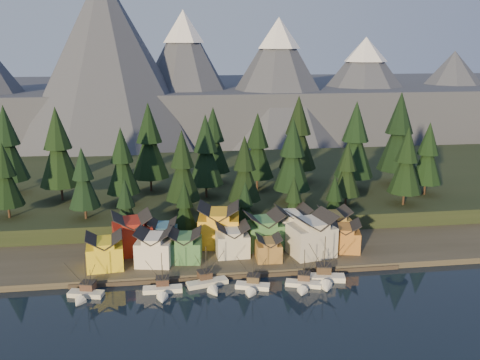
{
  "coord_description": "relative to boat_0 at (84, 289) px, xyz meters",
  "views": [
    {
      "loc": [
        -16.63,
        -102.43,
        55.11
      ],
      "look_at": [
        2.12,
        30.0,
        20.5
      ],
      "focal_mm": 40.0,
      "sensor_mm": 36.0,
      "label": 1
    }
  ],
  "objects": [
    {
      "name": "tree_hill_3",
      "position": [
        5.69,
        50.28,
        17.28
      ],
      "size": [
        10.47,
        10.47,
        24.39
      ],
      "color": "#332319",
      "rests_on": "hillside"
    },
    {
      "name": "tree_hill_8",
      "position": [
        49.69,
        62.28,
        18.38
      ],
      "size": [
        11.34,
        11.34,
        26.41
      ],
      "color": "#332319",
      "rests_on": "hillside"
    },
    {
      "name": "ground",
      "position": [
        35.69,
        -9.72,
        -2.06
      ],
      "size": [
        500.0,
        500.0,
        0.0
      ],
      "primitive_type": "plane",
      "color": "black",
      "rests_on": "ground"
    },
    {
      "name": "boat_1",
      "position": [
        17.21,
        -0.32,
        -0.15
      ],
      "size": [
        9.13,
        9.93,
        10.23
      ],
      "rotation": [
        0.0,
        0.0,
        -0.02
      ],
      "color": "silver",
      "rests_on": "ground"
    },
    {
      "name": "tree_hill_14",
      "position": [
        99.69,
        62.28,
        21.81
      ],
      "size": [
        14.03,
        14.03,
        32.68
      ],
      "color": "#332319",
      "rests_on": "hillside"
    },
    {
      "name": "house_front_0",
      "position": [
        3.44,
        12.8,
        3.96
      ],
      "size": [
        9.31,
        8.88,
        8.59
      ],
      "rotation": [
        0.0,
        0.0,
        0.09
      ],
      "color": "yellow",
      "rests_on": "shore_strip"
    },
    {
      "name": "tree_hill_15",
      "position": [
        35.69,
        72.28,
        18.96
      ],
      "size": [
        11.79,
        11.79,
        27.47
      ],
      "color": "#332319",
      "rests_on": "hillside"
    },
    {
      "name": "boat_2",
      "position": [
        27.84,
        1.57,
        -0.17
      ],
      "size": [
        10.29,
        10.8,
        10.46
      ],
      "rotation": [
        0.0,
        0.0,
        0.25
      ],
      "color": "beige",
      "rests_on": "ground"
    },
    {
      "name": "house_front_4",
      "position": [
        43.93,
        11.97,
        2.78
      ],
      "size": [
        6.42,
        6.9,
        6.36
      ],
      "rotation": [
        0.0,
        0.0,
        -0.04
      ],
      "color": "olive",
      "rests_on": "shore_strip"
    },
    {
      "name": "mountain_ridge",
      "position": [
        31.49,
        203.87,
        24.0
      ],
      "size": [
        560.0,
        190.0,
        90.0
      ],
      "color": "#474A5B",
      "rests_on": "ground"
    },
    {
      "name": "house_back_5",
      "position": [
        64.72,
        23.33,
        4.22
      ],
      "size": [
        8.19,
        8.29,
        9.11
      ],
      "rotation": [
        0.0,
        0.0,
        -0.01
      ],
      "color": "olive",
      "rests_on": "shore_strip"
    },
    {
      "name": "tree_hill_16",
      "position": [
        -32.31,
        68.28,
        20.18
      ],
      "size": [
        12.75,
        12.75,
        29.7
      ],
      "color": "#332319",
      "rests_on": "hillside"
    },
    {
      "name": "house_back_3",
      "position": [
        44.26,
        20.54,
        4.54
      ],
      "size": [
        10.6,
        9.71,
        9.7
      ],
      "rotation": [
        0.0,
        0.0,
        0.14
      ],
      "color": "#417843",
      "rests_on": "shore_strip"
    },
    {
      "name": "tree_shore_1",
      "position": [
        23.69,
        30.28,
        8.61
      ],
      "size": [
        7.21,
        7.21,
        16.79
      ],
      "color": "#332319",
      "rests_on": "shore_strip"
    },
    {
      "name": "house_front_5",
      "position": [
        55.52,
        13.81,
        5.32
      ],
      "size": [
        12.5,
        11.77,
        11.18
      ],
      "rotation": [
        0.0,
        0.0,
        0.22
      ],
      "color": "beige",
      "rests_on": "shore_strip"
    },
    {
      "name": "house_back_1",
      "position": [
        17.48,
        22.7,
        3.76
      ],
      "size": [
        8.08,
        8.16,
        8.22
      ],
      "rotation": [
        0.0,
        0.0,
        -0.11
      ],
      "color": "#386986",
      "rests_on": "shore_strip"
    },
    {
      "name": "tree_hill_7",
      "position": [
        41.69,
        38.28,
        16.55
      ],
      "size": [
        9.9,
        9.9,
        23.07
      ],
      "color": "#332319",
      "rests_on": "hillside"
    },
    {
      "name": "boat_0",
      "position": [
        0.0,
        0.0,
        0.0
      ],
      "size": [
        8.43,
        8.97,
        10.3
      ],
      "rotation": [
        0.0,
        0.0,
        -0.26
      ],
      "color": "beige",
      "rests_on": "ground"
    },
    {
      "name": "tree_shore_3",
      "position": [
        54.69,
        30.28,
        8.72
      ],
      "size": [
        7.29,
        7.29,
        16.98
      ],
      "color": "#332319",
      "rests_on": "shore_strip"
    },
    {
      "name": "house_back_0",
      "position": [
        9.6,
        21.94,
        5.01
      ],
      "size": [
        11.05,
        10.72,
        10.6
      ],
      "rotation": [
        0.0,
        0.0,
        0.16
      ],
      "color": "maroon",
      "rests_on": "shore_strip"
    },
    {
      "name": "boat_3",
      "position": [
        37.56,
        -1.28,
        -0.09
      ],
      "size": [
        8.48,
        8.96,
        10.0
      ],
      "rotation": [
        0.0,
        0.0,
        -0.31
      ],
      "color": "white",
      "rests_on": "ground"
    },
    {
      "name": "house_back_4",
      "position": [
        53.31,
        24.85,
        4.47
      ],
      "size": [
        9.52,
        9.2,
        9.58
      ],
      "rotation": [
        0.0,
        0.0,
        0.09
      ],
      "color": "white",
      "rests_on": "shore_strip"
    },
    {
      "name": "tree_hill_11",
      "position": [
        73.69,
        40.28,
        14.87
      ],
      "size": [
        8.59,
        8.59,
        20.0
      ],
      "color": "#332319",
      "rests_on": "hillside"
    },
    {
      "name": "shore_strip",
      "position": [
        35.69,
        30.28,
        -1.31
      ],
      "size": [
        400.0,
        50.0,
        1.5
      ],
      "primitive_type": "cube",
      "color": "#373328",
      "rests_on": "ground"
    },
    {
      "name": "boat_4",
      "position": [
        49.46,
        -1.85,
        -0.2
      ],
      "size": [
        8.88,
        9.28,
        9.8
      ],
      "rotation": [
        0.0,
        0.0,
        -0.33
      ],
      "color": "white",
      "rests_on": "ground"
    },
    {
      "name": "boat_5",
      "position": [
        55.19,
        0.29,
        0.27
      ],
      "size": [
        10.48,
        11.06,
        12.07
      ],
      "rotation": [
        0.0,
        0.0,
        -0.19
      ],
      "color": "white",
      "rests_on": "ground"
    },
    {
      "name": "tree_hill_1",
      "position": [
        -14.31,
        58.28,
        20.35
      ],
      "size": [
        12.88,
        12.88,
        30.01
      ],
      "color": "#332319",
      "rests_on": "hillside"
    },
    {
      "name": "tree_hill_9",
      "position": [
        57.69,
        45.28,
        18.7
      ],
      "size": [
        11.59,
        11.59,
        26.99
      ],
      "color": "#332319",
      "rests_on": "hillside"
    },
    {
      "name": "tree_hill_10",
      "position": [
        65.69,
        70.28,
        20.99
      ],
      "size": [
        13.39,
        13.39,
        31.18
      ],
      "color": "#332319",
      "rests_on": "hillside"
    },
    {
      "name": "house_front_1",
      "position": [
        15.38,
        13.48,
        4.11
      ],
      "size": [
        10.02,
        9.75,
        8.88
      ],
      "rotation": [
        0.0,
        0.0,
        -0.2
      ],
      "color": "silver",
      "rests_on": "shore_strip"
    },
    {
      "name": "hillside",
      "position": [
        35.69,
        80.28,
        0.94
      ],
      "size": [
        420.0,
        100.0,
        6.0
      ],
      "primitive_type": "cube",
      "color": "black",
      "rests_on": "ground"
    },
    {
      "name": "tree_shore_0",
      "position": [
        7.69,
        30.28,
        9.26
      ],
      "size": [
        7.71,
        7.71,
        17.97
      ],
      "color": "#332319",
      "rests_on": "shore_strip"
    },
    {
      "name": "tree_hill_13",
      "position": [
        91.69,
        38.28,
        17.37
      ],
      "size": [
        10.54,
        10.54,
        24.56
      ],
      "color": "#332319",
      "rests_on": "hillside"
    },
    {
      "name": "house_front_3",
      "position": [
        35.24,
        16.47,
        3.86
      ],
      "size": [
        8.43,
        8.05,
        8.41
      ],
      "rotation": [
        0.0,
        0.0,
        0.02
      ],
      "color": "beige",
      "rests_on": "shore_strip"
    },
    {
      "name": "tree_shore_2",
      "position": [
        40.69,
        30.28,
        8.14
      ],
      "size": [
        6.83,
        6.83,
        15.92
      ],
      "color": "#332319",
      "rests_on": "shore_strip"
    },
    {
      "name": "house_front_6",
      "position": [
        64.91,
        15.49,
        3.67
      ],
      "size": [
        9.59,
        9.27,
        8.04
      ],
      "rotation": [
        0.0,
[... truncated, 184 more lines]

